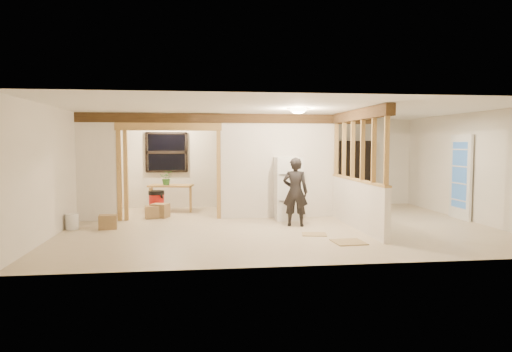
{
  "coord_description": "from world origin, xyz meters",
  "views": [
    {
      "loc": [
        -1.7,
        -9.65,
        1.77
      ],
      "look_at": [
        -0.45,
        0.4,
        1.07
      ],
      "focal_mm": 32.0,
      "sensor_mm": 36.0,
      "label": 1
    }
  ],
  "objects": [
    {
      "name": "wall_back",
      "position": [
        0.0,
        3.25,
        1.25
      ],
      "size": [
        9.0,
        0.01,
        2.5
      ],
      "primitive_type": "cube",
      "color": "silver",
      "rests_on": "floor"
    },
    {
      "name": "shop_vac",
      "position": [
        -2.81,
        2.29,
        0.29
      ],
      "size": [
        0.45,
        0.45,
        0.58
      ],
      "primitive_type": "cylinder",
      "rotation": [
        0.0,
        0.0,
        0.0
      ],
      "color": "#B11712",
      "rests_on": "floor"
    },
    {
      "name": "bookshelf",
      "position": [
        2.8,
        3.02,
        0.93
      ],
      "size": [
        0.93,
        0.31,
        1.87
      ],
      "primitive_type": "cube",
      "color": "black",
      "rests_on": "floor"
    },
    {
      "name": "ceiling_dome_util",
      "position": [
        -2.5,
        2.3,
        2.48
      ],
      "size": [
        0.32,
        0.32,
        0.14
      ],
      "primitive_type": "ellipsoid",
      "color": "#FFEABF",
      "rests_on": "ceiling"
    },
    {
      "name": "woman",
      "position": [
        0.35,
        -0.03,
        0.75
      ],
      "size": [
        0.63,
        0.51,
        1.49
      ],
      "primitive_type": "imported",
      "rotation": [
        0.0,
        0.0,
        2.83
      ],
      "color": "black",
      "rests_on": "floor"
    },
    {
      "name": "hanging_bulb",
      "position": [
        -2.0,
        1.6,
        2.18
      ],
      "size": [
        0.07,
        0.07,
        0.07
      ],
      "primitive_type": "ellipsoid",
      "color": "#FFD88C",
      "rests_on": "ceiling"
    },
    {
      "name": "wall_right",
      "position": [
        4.5,
        0.0,
        1.25
      ],
      "size": [
        0.01,
        6.5,
        2.5
      ],
      "primitive_type": "cube",
      "color": "silver",
      "rests_on": "floor"
    },
    {
      "name": "refrigerator",
      "position": [
        0.36,
        0.85,
        0.73
      ],
      "size": [
        0.6,
        0.59,
        1.47
      ],
      "primitive_type": "cube",
      "color": "white",
      "rests_on": "floor"
    },
    {
      "name": "work_table",
      "position": [
        -2.46,
        2.5,
        0.35
      ],
      "size": [
        1.21,
        0.78,
        0.71
      ],
      "primitive_type": "cube",
      "rotation": [
        0.0,
        0.0,
        -0.21
      ],
      "color": "tan",
      "rests_on": "floor"
    },
    {
      "name": "potted_plant",
      "position": [
        -2.55,
        2.44,
        0.89
      ],
      "size": [
        0.34,
        0.3,
        0.37
      ],
      "primitive_type": "imported",
      "rotation": [
        0.0,
        0.0,
        -0.03
      ],
      "color": "#235D23",
      "rests_on": "work_table"
    },
    {
      "name": "ceiling",
      "position": [
        0.0,
        0.0,
        2.5
      ],
      "size": [
        9.0,
        6.5,
        0.01
      ],
      "primitive_type": "cube",
      "color": "white"
    },
    {
      "name": "floor_panel_far",
      "position": [
        0.53,
        -1.01,
        0.01
      ],
      "size": [
        0.53,
        0.46,
        0.02
      ],
      "primitive_type": "cube",
      "rotation": [
        0.0,
        0.0,
        -0.18
      ],
      "color": "tan",
      "rests_on": "floor"
    },
    {
      "name": "floor_panel_near",
      "position": [
        0.96,
        -1.8,
        0.01
      ],
      "size": [
        0.58,
        0.58,
        0.02
      ],
      "primitive_type": "cube",
      "rotation": [
        0.0,
        0.0,
        0.07
      ],
      "color": "tan",
      "rests_on": "floor"
    },
    {
      "name": "floor",
      "position": [
        0.0,
        0.0,
        -0.01
      ],
      "size": [
        9.0,
        6.5,
        0.01
      ],
      "primitive_type": "cube",
      "color": "#C6B193",
      "rests_on": "ground"
    },
    {
      "name": "wall_front",
      "position": [
        0.0,
        -3.25,
        1.25
      ],
      "size": [
        9.0,
        0.01,
        2.5
      ],
      "primitive_type": "cube",
      "color": "silver",
      "rests_on": "floor"
    },
    {
      "name": "wall_left",
      "position": [
        -4.5,
        0.0,
        1.25
      ],
      "size": [
        0.01,
        6.5,
        2.5
      ],
      "primitive_type": "cube",
      "color": "silver",
      "rests_on": "floor"
    },
    {
      "name": "window_back",
      "position": [
        -2.6,
        3.17,
        1.55
      ],
      "size": [
        1.12,
        0.1,
        1.1
      ],
      "primitive_type": "cube",
      "color": "black",
      "rests_on": "wall_back"
    },
    {
      "name": "header_beam_right",
      "position": [
        1.6,
        -0.4,
        2.38
      ],
      "size": [
        0.18,
        3.3,
        0.22
      ],
      "primitive_type": "cube",
      "color": "#4D341A",
      "rests_on": "ceiling"
    },
    {
      "name": "header_beam_back",
      "position": [
        -1.0,
        1.2,
        2.38
      ],
      "size": [
        7.0,
        0.18,
        0.22
      ],
      "primitive_type": "cube",
      "color": "#4D341A",
      "rests_on": "ceiling"
    },
    {
      "name": "ceiling_dome_main",
      "position": [
        0.3,
        -0.5,
        2.48
      ],
      "size": [
        0.36,
        0.36,
        0.16
      ],
      "primitive_type": "ellipsoid",
      "color": "#FFEABF",
      "rests_on": "ceiling"
    },
    {
      "name": "partition_center",
      "position": [
        0.2,
        1.2,
        1.25
      ],
      "size": [
        2.8,
        0.12,
        2.5
      ],
      "primitive_type": "cube",
      "color": "silver",
      "rests_on": "floor"
    },
    {
      "name": "box_util_b",
      "position": [
        -2.84,
        1.43,
        0.15
      ],
      "size": [
        0.37,
        0.37,
        0.29
      ],
      "primitive_type": "cube",
      "rotation": [
        0.0,
        0.0,
        0.19
      ],
      "color": "olive",
      "rests_on": "floor"
    },
    {
      "name": "box_front",
      "position": [
        -3.62,
        0.11,
        0.15
      ],
      "size": [
        0.4,
        0.34,
        0.29
      ],
      "primitive_type": "cube",
      "rotation": [
        0.0,
        0.0,
        0.14
      ],
      "color": "olive",
      "rests_on": "floor"
    },
    {
      "name": "box_util_a",
      "position": [
        -2.66,
        1.52,
        0.17
      ],
      "size": [
        0.48,
        0.45,
        0.33
      ],
      "primitive_type": "cube",
      "rotation": [
        0.0,
        0.0,
        -0.38
      ],
      "color": "olive",
      "rests_on": "floor"
    },
    {
      "name": "partition_left_stub",
      "position": [
        -4.05,
        1.2,
        1.25
      ],
      "size": [
        0.9,
        0.12,
        2.5
      ],
      "primitive_type": "cube",
      "color": "silver",
      "rests_on": "floor"
    },
    {
      "name": "french_door",
      "position": [
        4.42,
        0.4,
        1.0
      ],
      "size": [
        0.12,
        0.86,
        2.0
      ],
      "primitive_type": "cube",
      "color": "white",
      "rests_on": "floor"
    },
    {
      "name": "bucket",
      "position": [
        -4.34,
        0.13,
        0.17
      ],
      "size": [
        0.28,
        0.28,
        0.33
      ],
      "primitive_type": "cylinder",
      "rotation": [
        0.0,
        0.0,
        0.06
      ],
      "color": "white",
      "rests_on": "floor"
    },
    {
      "name": "doorway_frame",
      "position": [
        -2.4,
        1.2,
        1.1
      ],
      "size": [
        2.46,
        0.14,
        2.2
      ],
      "primitive_type": "cube",
      "color": "tan",
      "rests_on": "floor"
    },
    {
      "name": "pony_wall",
      "position": [
        1.6,
        -0.4,
        0.5
      ],
      "size": [
        0.12,
        3.2,
        1.0
      ],
      "primitive_type": "cube",
      "color": "silver",
      "rests_on": "floor"
    },
    {
      "name": "stud_partition",
      "position": [
        1.6,
        -0.4,
        1.66
      ],
      "size": [
        0.14,
        3.2,
        1.32
      ],
      "primitive_type": "cube",
      "color": "tan",
      "rests_on": "pony_wall"
    }
  ]
}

